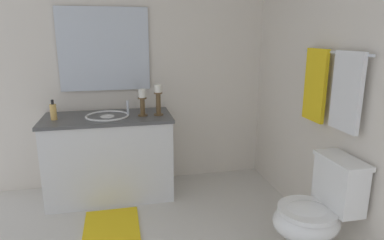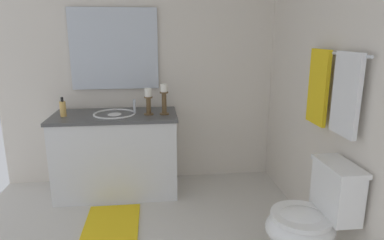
{
  "view_description": "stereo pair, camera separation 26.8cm",
  "coord_description": "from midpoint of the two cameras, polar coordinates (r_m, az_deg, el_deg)",
  "views": [
    {
      "loc": [
        2.16,
        -0.13,
        1.53
      ],
      "look_at": [
        -0.38,
        0.43,
        0.87
      ],
      "focal_mm": 31.6,
      "sensor_mm": 36.0,
      "label": 1
    },
    {
      "loc": [
        2.2,
        0.14,
        1.53
      ],
      "look_at": [
        -0.38,
        0.43,
        0.87
      ],
      "focal_mm": 31.6,
      "sensor_mm": 36.0,
      "label": 2
    }
  ],
  "objects": [
    {
      "name": "bath_mat",
      "position": [
        2.96,
        -10.78,
        -16.9
      ],
      "size": [
        0.6,
        0.44,
        0.02
      ],
      "primitive_type": "cube",
      "color": "yellow",
      "rests_on": "ground"
    },
    {
      "name": "towel_bar",
      "position": [
        2.5,
        26.28,
        10.05
      ],
      "size": [
        0.73,
        0.02,
        0.02
      ],
      "primitive_type": "cylinder",
      "rotation": [
        0.0,
        1.57,
        0.0
      ],
      "color": "silver"
    },
    {
      "name": "towel_center",
      "position": [
        2.36,
        27.6,
        3.81
      ],
      "size": [
        0.28,
        0.03,
        0.52
      ],
      "primitive_type": "cube",
      "color": "white",
      "rests_on": "towel_bar"
    },
    {
      "name": "sink_basin",
      "position": [
        3.26,
        -10.62,
        0.27
      ],
      "size": [
        0.4,
        0.4,
        0.24
      ],
      "color": "white",
      "rests_on": "vanity_cabinet"
    },
    {
      "name": "toilet",
      "position": [
        2.44,
        22.55,
        -15.46
      ],
      "size": [
        0.39,
        0.54,
        0.75
      ],
      "color": "white",
      "rests_on": "ground"
    },
    {
      "name": "towel_near_vanity",
      "position": [
        2.67,
        23.29,
        5.08
      ],
      "size": [
        0.26,
        0.03,
        0.54
      ],
      "primitive_type": "cube",
      "color": "yellow",
      "rests_on": "towel_bar"
    },
    {
      "name": "mirror",
      "position": [
        3.45,
        -10.81,
        11.67
      ],
      "size": [
        0.02,
        0.86,
        0.79
      ],
      "primitive_type": "cube",
      "color": "silver"
    },
    {
      "name": "candle_holder_tall",
      "position": [
        3.16,
        -2.33,
        3.63
      ],
      "size": [
        0.09,
        0.09,
        0.29
      ],
      "color": "brown",
      "rests_on": "vanity_cabinet"
    },
    {
      "name": "wall_back",
      "position": [
        2.61,
        26.12,
        6.1
      ],
      "size": [
        2.6,
        0.04,
        2.45
      ],
      "primitive_type": "cube",
      "color": "silver",
      "rests_on": "ground"
    },
    {
      "name": "vanity_cabinet",
      "position": [
        3.36,
        -10.36,
        -5.64
      ],
      "size": [
        0.58,
        1.18,
        0.79
      ],
      "color": "silver",
      "rests_on": "ground"
    },
    {
      "name": "soap_bottle",
      "position": [
        3.27,
        -18.81,
        1.82
      ],
      "size": [
        0.06,
        0.06,
        0.18
      ],
      "color": "#E5B259",
      "rests_on": "vanity_cabinet"
    },
    {
      "name": "candle_holder_short",
      "position": [
        3.17,
        -4.99,
        3.21
      ],
      "size": [
        0.09,
        0.09,
        0.25
      ],
      "color": "brown",
      "rests_on": "vanity_cabinet"
    },
    {
      "name": "wall_left",
      "position": [
        3.49,
        -6.66,
        9.19
      ],
      "size": [
        0.04,
        2.81,
        2.45
      ],
      "primitive_type": "cube",
      "color": "silver",
      "rests_on": "ground"
    }
  ]
}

